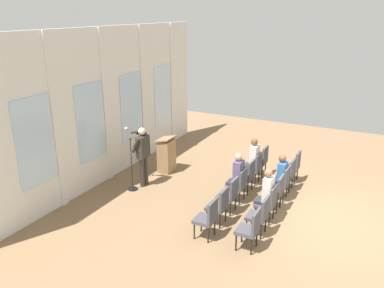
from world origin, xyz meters
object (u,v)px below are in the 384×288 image
Objects in this scene: lectern at (166,155)px; audience_r1_c4 at (280,174)px; speaker at (143,152)px; audience_r0_c3 at (237,175)px; chair_r0_c4 at (247,174)px; chair_r1_c0 at (251,227)px; chair_r0_c3 at (239,183)px; chair_r1_c4 at (282,181)px; chair_r0_c6 at (261,159)px; audience_r1_c2 at (266,192)px; chair_r0_c5 at (255,166)px; chair_r1_c5 at (288,172)px; chair_r1_c2 at (268,202)px; chair_r1_c6 at (294,165)px; mic_stand at (132,179)px; chair_r0_c2 at (230,193)px; chair_r1_c1 at (260,214)px; audience_r0_c5 at (253,159)px; chair_r0_c0 at (208,217)px; chair_r1_c3 at (276,191)px; chair_r0_c1 at (220,204)px.

audience_r1_c4 is at bearing -94.14° from lectern.
audience_r0_c3 is at bearing -84.54° from speaker.
audience_r0_c3 is 0.70m from chair_r0_c4.
audience_r1_c4 reaches higher than chair_r1_c0.
chair_r1_c4 is (0.66, -0.99, 0.00)m from chair_r0_c3.
chair_r0_c6 is 2.79m from audience_r1_c2.
chair_r0_c3 is 1.32m from chair_r0_c5.
speaker is at bearing 119.04° from chair_r0_c5.
lectern is at bearing 110.81° from chair_r0_c6.
chair_r0_c3 is 1.00× the size of chair_r1_c5.
chair_r1_c2 is (-1.97, -0.99, 0.00)m from chair_r0_c5.
audience_r1_c2 is 2.64m from chair_r1_c6.
mic_stand reaches higher than audience_r1_c2.
chair_r0_c2 is 1.32m from chair_r0_c4.
chair_r1_c5 is (0.66, -0.99, 0.00)m from chair_r0_c4.
audience_r1_c4 is (0.66, -0.91, 0.18)m from chair_r0_c3.
chair_r1_c1 is at bearing -173.16° from audience_r1_c2.
speaker is at bearing 175.93° from lectern.
chair_r0_c5 and chair_r1_c2 have the same top height.
chair_r1_c2 is 2.63m from chair_r1_c6.
speaker is 1.87× the size of chair_r0_c3.
audience_r0_c3 is 1.99m from chair_r0_c6.
audience_r0_c3 is at bearing 90.00° from chair_r0_c3.
chair_r1_c6 is at bearing -37.04° from chair_r0_c4.
audience_r0_c5 reaches higher than chair_r0_c4.
chair_r0_c5 is 1.00× the size of chair_r1_c2.
audience_r0_c5 is (3.29, 0.08, 0.23)m from chair_r0_c0.
audience_r1_c4 reaches higher than chair_r1_c2.
audience_r1_c4 is (1.97, 0.08, 0.18)m from chair_r1_c1.
chair_r0_c3 is 1.00× the size of chair_r0_c4.
chair_r1_c3 is at bearing 180.00° from chair_r1_c4.
chair_r0_c3 is 2.21m from chair_r1_c6.
chair_r1_c1 is 3.29m from chair_r1_c6.
chair_r1_c3 is (1.32, -0.99, 0.00)m from chair_r0_c1.
lectern is at bearing 76.18° from chair_r1_c3.
chair_r1_c1 is (-0.66, -0.99, 0.00)m from chair_r0_c2.
chair_r0_c0 and chair_r1_c5 have the same top height.
chair_r1_c1 and chair_r1_c5 have the same top height.
audience_r1_c4 is 0.69m from chair_r1_c5.
chair_r0_c0 is 1.00× the size of chair_r1_c0.
audience_r1_c2 is at bearing 173.16° from chair_r1_c3.
chair_r0_c2 is at bearing 0.00° from chair_r0_c1.
chair_r1_c2 is at bearing -151.52° from audience_r0_c5.
audience_r0_c5 is at bearing 121.57° from chair_r1_c6.
chair_r1_c6 is (2.63, -0.99, 0.00)m from chair_r0_c2.
mic_stand is at bearing 71.67° from chair_r1_c0.
chair_r0_c3 is 1.00× the size of chair_r1_c4.
audience_r0_c3 is at bearing 3.41° from chair_r0_c1.
chair_r1_c4 is (-0.27, -3.75, -0.02)m from lectern.
lectern reaches higher than chair_r0_c4.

